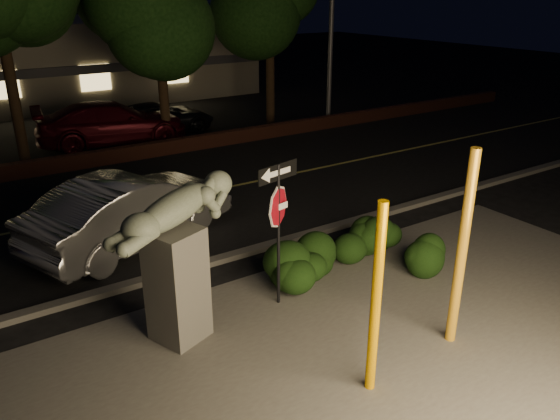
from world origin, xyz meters
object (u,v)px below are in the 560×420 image
object	(u,v)px
signpost	(278,207)
parked_car_darkred	(112,123)
silver_sedan	(132,210)
parked_car_dark	(159,118)
yellow_pole_left	(376,301)
sculpture	(176,248)
yellow_pole_right	(462,251)

from	to	relation	value
signpost	parked_car_darkred	bearing A→B (deg)	72.66
silver_sedan	parked_car_dark	size ratio (longest dim) A/B	1.12
yellow_pole_left	parked_car_darkred	distance (m)	15.68
sculpture	parked_car_darkred	world-z (taller)	sculpture
yellow_pole_right	silver_sedan	world-z (taller)	yellow_pole_right
sculpture	parked_car_darkred	bearing A→B (deg)	56.66
yellow_pole_right	sculpture	world-z (taller)	yellow_pole_right
yellow_pole_right	silver_sedan	distance (m)	7.32
yellow_pole_right	signpost	xyz separation A→B (m)	(-1.77, 2.54, 0.27)
parked_car_dark	yellow_pole_right	bearing A→B (deg)	176.27
sculpture	parked_car_darkred	distance (m)	13.25
yellow_pole_left	sculpture	size ratio (longest dim) A/B	1.11
yellow_pole_right	silver_sedan	xyz separation A→B (m)	(-3.10, 6.58, -0.84)
yellow_pole_left	signpost	size ratio (longest dim) A/B	1.09
yellow_pole_left	parked_car_dark	xyz separation A→B (m)	(3.26, 16.26, -0.86)
yellow_pole_right	signpost	distance (m)	3.11
yellow_pole_left	signpost	xyz separation A→B (m)	(0.16, 2.69, 0.45)
yellow_pole_right	parked_car_dark	world-z (taller)	yellow_pole_right
yellow_pole_left	parked_car_darkred	bearing A→B (deg)	85.76
yellow_pole_left	silver_sedan	xyz separation A→B (m)	(-1.17, 6.73, -0.66)
parked_car_darkred	parked_car_dark	size ratio (longest dim) A/B	1.23
yellow_pole_right	parked_car_darkred	world-z (taller)	yellow_pole_right
yellow_pole_left	silver_sedan	bearing A→B (deg)	99.89
yellow_pole_right	signpost	world-z (taller)	yellow_pole_right
sculpture	yellow_pole_right	bearing A→B (deg)	-55.57
yellow_pole_right	sculpture	size ratio (longest dim) A/B	1.25
signpost	sculpture	world-z (taller)	signpost
yellow_pole_left	sculpture	bearing A→B (deg)	122.79
yellow_pole_right	parked_car_dark	xyz separation A→B (m)	(1.33, 16.11, -1.05)
signpost	sculpture	size ratio (longest dim) A/B	1.02
yellow_pole_left	signpost	bearing A→B (deg)	86.58
signpost	silver_sedan	world-z (taller)	signpost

